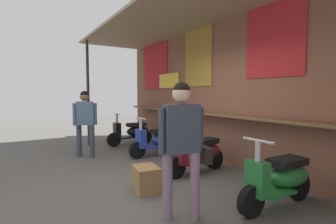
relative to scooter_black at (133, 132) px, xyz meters
The scene contains 9 objects.
ground_plane 3.41m from the scooter_black, 18.59° to the right, with size 25.90×25.90×0.00m, color #56544F.
market_stall_facade 3.59m from the scooter_black, 13.79° to the left, with size 9.25×2.29×3.22m.
scooter_black is the anchor object (origin of this frame).
scooter_blue 1.55m from the scooter_black, ahead, with size 0.46×1.40×0.97m.
scooter_maroon 3.16m from the scooter_black, ahead, with size 0.49×1.40×0.97m.
scooter_green 4.89m from the scooter_black, ahead, with size 0.46×1.40×0.97m.
shopper_with_handbag 4.69m from the scooter_black, 16.48° to the right, with size 0.35×0.67×1.67m.
shopper_browsing 1.84m from the scooter_black, 63.99° to the right, with size 0.38×0.54×1.60m.
merchandise_crate 3.70m from the scooter_black, 20.71° to the right, with size 0.44×0.35×0.39m, color olive.
Camera 1 is at (3.69, -1.97, 1.53)m, focal length 26.92 mm.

